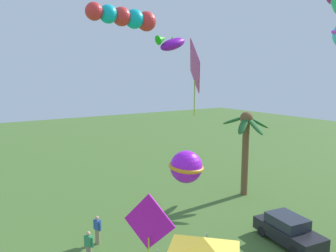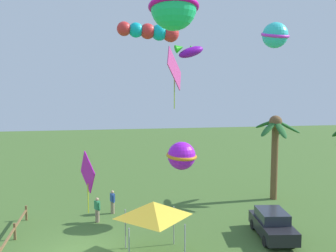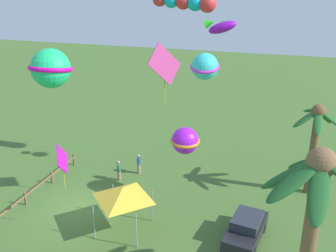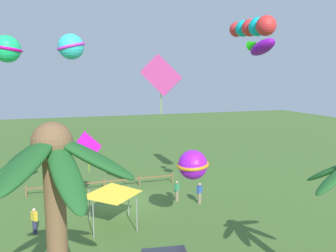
# 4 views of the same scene
# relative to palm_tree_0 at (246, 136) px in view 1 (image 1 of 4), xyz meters

# --- Properties ---
(palm_tree_0) EXTENTS (3.56, 3.47, 6.46)m
(palm_tree_0) POSITION_rel_palm_tree_0_xyz_m (0.00, 0.00, 0.00)
(palm_tree_0) COLOR brown
(palm_tree_0) RESTS_ON ground
(parked_car_0) EXTENTS (4.11, 2.26, 1.51)m
(parked_car_0) POSITION_rel_palm_tree_0_xyz_m (6.64, -3.49, -3.87)
(parked_car_0) COLOR black
(parked_car_0) RESTS_ON ground
(spectator_0) EXTENTS (0.53, 0.34, 1.59)m
(spectator_0) POSITION_rel_palm_tree_0_xyz_m (1.02, -12.29, -3.80)
(spectator_0) COLOR gray
(spectator_0) RESTS_ON ground
(spectator_1) EXTENTS (0.48, 0.40, 1.59)m
(spectator_1) POSITION_rel_palm_tree_0_xyz_m (2.46, -13.29, -3.80)
(spectator_1) COLOR gray
(spectator_1) RESTS_ON ground
(festival_tent) EXTENTS (2.86, 2.86, 2.85)m
(festival_tent) POSITION_rel_palm_tree_0_xyz_m (7.83, -10.48, -2.15)
(festival_tent) COLOR #9E9EA3
(festival_tent) RESTS_ON ground
(kite_ball_0) EXTENTS (2.63, 2.62, 1.76)m
(kite_ball_0) POSITION_rel_palm_tree_0_xyz_m (3.35, -8.04, -0.37)
(kite_ball_0) COLOR #AC1AEB
(kite_diamond_2) EXTENTS (1.95, 0.71, 2.84)m
(kite_diamond_2) POSITION_rel_palm_tree_0_xyz_m (8.95, -13.55, 0.04)
(kite_diamond_2) COLOR #D412C7
(kite_fish_4) EXTENTS (1.07, 2.25, 1.24)m
(kite_fish_4) POSITION_rel_palm_tree_0_xyz_m (-0.15, -6.71, 6.47)
(kite_fish_4) COLOR purple
(kite_diamond_5) EXTENTS (2.24, 1.25, 3.49)m
(kite_diamond_5) POSITION_rel_palm_tree_0_xyz_m (5.06, -8.86, 4.86)
(kite_diamond_5) COLOR #BF3881
(kite_tube_6) EXTENTS (1.21, 4.50, 1.36)m
(kite_tube_6) POSITION_rel_palm_tree_0_xyz_m (-1.18, -9.33, 7.93)
(kite_tube_6) COLOR red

